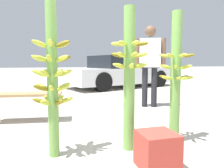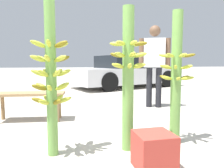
{
  "view_description": "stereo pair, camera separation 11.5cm",
  "coord_description": "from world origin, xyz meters",
  "px_view_note": "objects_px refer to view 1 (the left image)",
  "views": [
    {
      "loc": [
        -0.73,
        -2.03,
        0.95
      ],
      "look_at": [
        -0.01,
        0.48,
        0.69
      ],
      "focal_mm": 35.0,
      "sensor_mm": 36.0,
      "label": 1
    },
    {
      "loc": [
        -0.62,
        -2.06,
        0.95
      ],
      "look_at": [
        -0.01,
        0.48,
        0.69
      ],
      "focal_mm": 35.0,
      "sensor_mm": 36.0,
      "label": 2
    }
  ],
  "objects_px": {
    "banana_stalk_left": "(52,74)",
    "produce_crate": "(157,150)",
    "banana_stalk_center": "(129,75)",
    "banana_stalk_right": "(176,76)",
    "parked_car": "(121,72)",
    "market_bench": "(25,98)",
    "vendor_person": "(150,59)"
  },
  "relations": [
    {
      "from": "banana_stalk_left",
      "to": "produce_crate",
      "type": "relative_size",
      "value": 5.03
    },
    {
      "from": "banana_stalk_left",
      "to": "banana_stalk_center",
      "type": "distance_m",
      "value": 0.8
    },
    {
      "from": "banana_stalk_right",
      "to": "produce_crate",
      "type": "height_order",
      "value": "banana_stalk_right"
    },
    {
      "from": "parked_car",
      "to": "produce_crate",
      "type": "bearing_deg",
      "value": 146.21
    },
    {
      "from": "parked_car",
      "to": "produce_crate",
      "type": "xyz_separation_m",
      "value": [
        -1.78,
        -6.39,
        -0.43
      ]
    },
    {
      "from": "banana_stalk_left",
      "to": "parked_car",
      "type": "height_order",
      "value": "banana_stalk_left"
    },
    {
      "from": "market_bench",
      "to": "banana_stalk_left",
      "type": "bearing_deg",
      "value": -66.82
    },
    {
      "from": "parked_car",
      "to": "produce_crate",
      "type": "distance_m",
      "value": 6.65
    },
    {
      "from": "banana_stalk_right",
      "to": "market_bench",
      "type": "bearing_deg",
      "value": 141.12
    },
    {
      "from": "produce_crate",
      "to": "banana_stalk_left",
      "type": "bearing_deg",
      "value": 149.33
    },
    {
      "from": "banana_stalk_center",
      "to": "produce_crate",
      "type": "height_order",
      "value": "banana_stalk_center"
    },
    {
      "from": "market_bench",
      "to": "produce_crate",
      "type": "distance_m",
      "value": 2.39
    },
    {
      "from": "banana_stalk_right",
      "to": "banana_stalk_left",
      "type": "bearing_deg",
      "value": -179.65
    },
    {
      "from": "banana_stalk_center",
      "to": "vendor_person",
      "type": "relative_size",
      "value": 0.89
    },
    {
      "from": "market_bench",
      "to": "parked_car",
      "type": "height_order",
      "value": "parked_car"
    },
    {
      "from": "banana_stalk_right",
      "to": "vendor_person",
      "type": "distance_m",
      "value": 2.12
    },
    {
      "from": "vendor_person",
      "to": "parked_car",
      "type": "bearing_deg",
      "value": -75.31
    },
    {
      "from": "market_bench",
      "to": "produce_crate",
      "type": "bearing_deg",
      "value": -49.4
    },
    {
      "from": "banana_stalk_center",
      "to": "produce_crate",
      "type": "distance_m",
      "value": 0.81
    },
    {
      "from": "banana_stalk_center",
      "to": "banana_stalk_right",
      "type": "xyz_separation_m",
      "value": [
        0.6,
        0.06,
        -0.03
      ]
    },
    {
      "from": "vendor_person",
      "to": "market_bench",
      "type": "bearing_deg",
      "value": 36.62
    },
    {
      "from": "banana_stalk_center",
      "to": "parked_car",
      "type": "bearing_deg",
      "value": 72.45
    },
    {
      "from": "banana_stalk_center",
      "to": "produce_crate",
      "type": "relative_size",
      "value": 4.67
    },
    {
      "from": "vendor_person",
      "to": "banana_stalk_left",
      "type": "bearing_deg",
      "value": 68.7
    },
    {
      "from": "banana_stalk_right",
      "to": "parked_car",
      "type": "height_order",
      "value": "banana_stalk_right"
    },
    {
      "from": "banana_stalk_center",
      "to": "parked_car",
      "type": "height_order",
      "value": "banana_stalk_center"
    },
    {
      "from": "banana_stalk_center",
      "to": "parked_car",
      "type": "relative_size",
      "value": 0.34
    },
    {
      "from": "banana_stalk_center",
      "to": "market_bench",
      "type": "height_order",
      "value": "banana_stalk_center"
    },
    {
      "from": "parked_car",
      "to": "market_bench",
      "type": "bearing_deg",
      "value": 126.81
    },
    {
      "from": "banana_stalk_right",
      "to": "produce_crate",
      "type": "xyz_separation_m",
      "value": [
        -0.51,
        -0.53,
        -0.63
      ]
    },
    {
      "from": "vendor_person",
      "to": "produce_crate",
      "type": "distance_m",
      "value": 2.92
    },
    {
      "from": "vendor_person",
      "to": "market_bench",
      "type": "distance_m",
      "value": 2.59
    }
  ]
}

